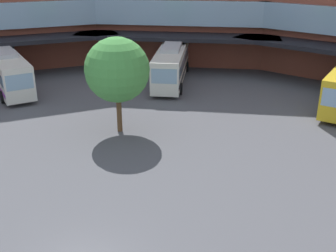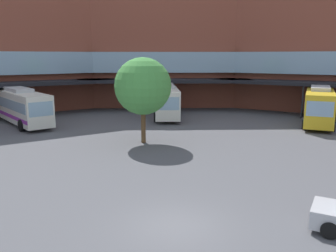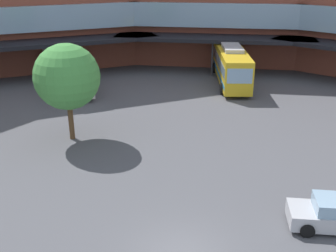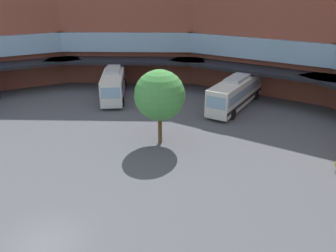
# 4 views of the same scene
# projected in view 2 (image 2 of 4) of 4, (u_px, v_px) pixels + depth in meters

# --- Properties ---
(ground_plane) EXTENTS (122.32, 122.32, 0.00)m
(ground_plane) POSITION_uv_depth(u_px,v_px,m) (175.00, 226.00, 14.46)
(ground_plane) COLOR #515156
(station_building) EXTENTS (81.13, 44.86, 18.67)m
(station_building) POSITION_uv_depth(u_px,v_px,m) (228.00, 34.00, 34.06)
(station_building) COLOR brown
(station_building) RESTS_ON ground
(bus_0) EXTENTS (11.22, 9.25, 3.64)m
(bus_0) POSITION_uv_depth(u_px,v_px,m) (20.00, 105.00, 36.06)
(bus_0) COLOR silver
(bus_0) RESTS_ON ground
(bus_1) EXTENTS (4.14, 11.68, 3.76)m
(bus_1) POSITION_uv_depth(u_px,v_px,m) (319.00, 105.00, 36.20)
(bus_1) COLOR gold
(bus_1) RESTS_ON ground
(bus_3) EXTENTS (5.81, 11.95, 3.64)m
(bus_3) POSITION_uv_depth(u_px,v_px,m) (166.00, 100.00, 40.72)
(bus_3) COLOR silver
(bus_3) RESTS_ON ground
(plaza_tree) EXTENTS (4.44, 4.44, 6.71)m
(plaza_tree) POSITION_uv_depth(u_px,v_px,m) (143.00, 86.00, 27.52)
(plaza_tree) COLOR brown
(plaza_tree) RESTS_ON ground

